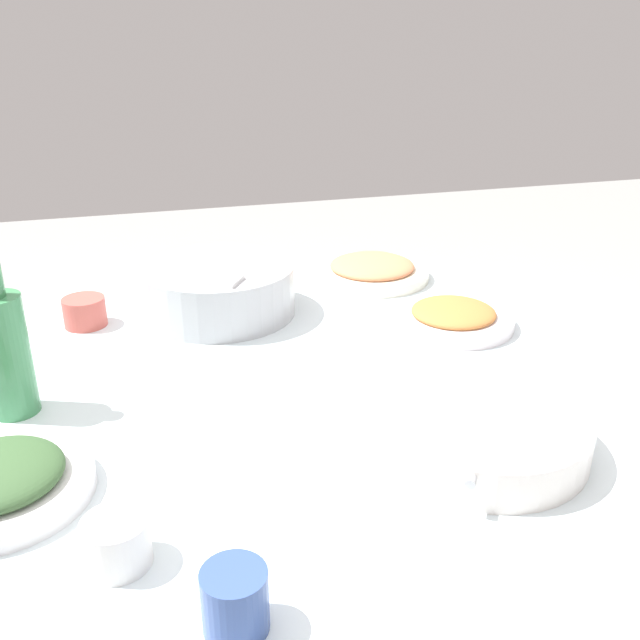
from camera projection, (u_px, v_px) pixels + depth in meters
name	position (u px, v px, depth m)	size (l,w,h in m)	color
round_dining_table	(314.00, 429.00, 1.16)	(1.27, 1.27, 0.73)	#99999E
rice_bowl	(219.00, 289.00, 1.32)	(0.29, 0.29, 0.11)	#B2B5BA
soup_bowl	(484.00, 432.00, 0.90)	(0.27, 0.27, 0.06)	white
dish_tofu_braise	(453.00, 317.00, 1.28)	(0.22, 0.22, 0.04)	silver
dish_shrimp	(372.00, 270.00, 1.51)	(0.25, 0.25, 0.05)	silver
green_bottle	(5.00, 350.00, 0.97)	(0.07, 0.07, 0.24)	#3E8552
tea_cup_near	(235.00, 601.00, 0.63)	(0.06, 0.06, 0.06)	#365094
tea_cup_far	(117.00, 542.00, 0.71)	(0.07, 0.07, 0.05)	white
tea_cup_side	(85.00, 312.00, 1.28)	(0.08, 0.08, 0.05)	#BE5349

